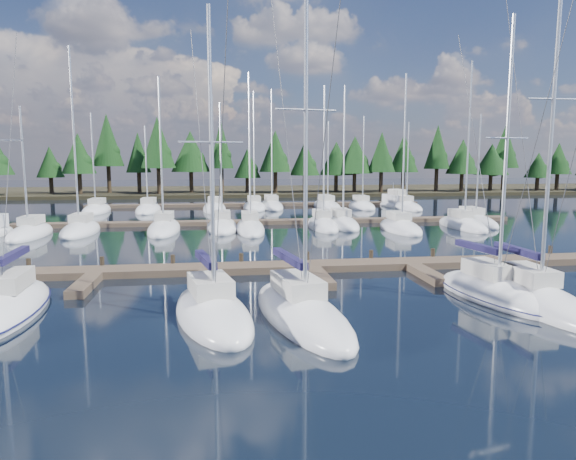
{
  "coord_description": "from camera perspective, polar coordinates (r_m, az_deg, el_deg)",
  "views": [
    {
      "loc": [
        -5.26,
        -11.17,
        6.43
      ],
      "look_at": [
        -0.78,
        22.0,
        1.83
      ],
      "focal_mm": 32.0,
      "sensor_mm": 36.0,
      "label": 1
    }
  ],
  "objects": [
    {
      "name": "tree_line",
      "position": [
        91.41,
        -6.16,
        8.46
      ],
      "size": [
        186.66,
        11.34,
        13.8
      ],
      "color": "black",
      "rests_on": "far_shore"
    },
    {
      "name": "motor_yacht_right",
      "position": [
        71.96,
        11.88,
        2.89
      ],
      "size": [
        3.86,
        8.29,
        3.98
      ],
      "color": "white",
      "rests_on": "ground"
    },
    {
      "name": "front_sailboat_4",
      "position": [
        25.85,
        21.75,
        -6.47
      ],
      "size": [
        3.76,
        8.0,
        13.39
      ],
      "color": "white",
      "rests_on": "ground"
    },
    {
      "name": "front_sailboat_5",
      "position": [
        25.33,
        25.61,
        -6.92
      ],
      "size": [
        2.62,
        8.38,
        16.18
      ],
      "color": "white",
      "rests_on": "ground"
    },
    {
      "name": "main_dock",
      "position": [
        29.67,
        2.69,
        -4.29
      ],
      "size": [
        44.0,
        6.13,
        0.9
      ],
      "color": "brown",
      "rests_on": "ground"
    },
    {
      "name": "far_shore",
      "position": [
        101.49,
        -4.72,
        4.34
      ],
      "size": [
        220.0,
        30.0,
        0.6
      ],
      "primitive_type": "cube",
      "color": "black",
      "rests_on": "ground"
    },
    {
      "name": "ground",
      "position": [
        42.0,
        -0.41,
        -0.98
      ],
      "size": [
        260.0,
        260.0,
        0.0
      ],
      "primitive_type": "plane",
      "color": "black",
      "rests_on": "ground"
    },
    {
      "name": "front_sailboat_3",
      "position": [
        21.05,
        1.43,
        -9.12
      ],
      "size": [
        4.29,
        9.5,
        15.06
      ],
      "color": "white",
      "rests_on": "ground"
    },
    {
      "name": "front_sailboat_2",
      "position": [
        21.24,
        -8.39,
        -9.07
      ],
      "size": [
        4.31,
        8.12,
        12.88
      ],
      "color": "white",
      "rests_on": "ground"
    },
    {
      "name": "back_docks",
      "position": [
        61.3,
        -2.74,
        1.99
      ],
      "size": [
        50.0,
        21.8,
        0.4
      ],
      "color": "brown",
      "rests_on": "ground"
    },
    {
      "name": "front_sailboat_1",
      "position": [
        24.74,
        -28.91,
        -7.57
      ],
      "size": [
        3.38,
        9.02,
        13.06
      ],
      "color": "white",
      "rests_on": "ground"
    },
    {
      "name": "back_sailboat_rows",
      "position": [
        56.81,
        -2.02,
        1.59
      ],
      "size": [
        43.63,
        32.74,
        16.64
      ],
      "color": "white",
      "rests_on": "ground"
    }
  ]
}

